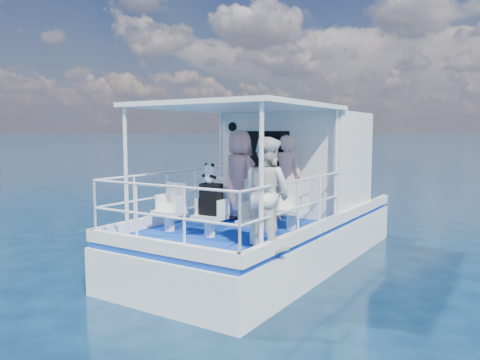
{
  "coord_description": "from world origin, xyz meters",
  "views": [
    {
      "loc": [
        4.63,
        -7.43,
        2.67
      ],
      "look_at": [
        0.17,
        -0.4,
        1.82
      ],
      "focal_mm": 35.0,
      "sensor_mm": 36.0,
      "label": 1
    }
  ],
  "objects_px": {
    "panda": "(210,173)",
    "passenger_stbd_aft": "(267,194)",
    "passenger_port_fwd": "(239,175)",
    "backpack_center": "(211,199)"
  },
  "relations": [
    {
      "from": "panda",
      "to": "passenger_stbd_aft",
      "type": "bearing_deg",
      "value": -9.35
    },
    {
      "from": "passenger_port_fwd",
      "to": "panda",
      "type": "height_order",
      "value": "passenger_port_fwd"
    },
    {
      "from": "passenger_stbd_aft",
      "to": "backpack_center",
      "type": "xyz_separation_m",
      "value": [
        -1.19,
        0.22,
        -0.2
      ]
    },
    {
      "from": "backpack_center",
      "to": "passenger_port_fwd",
      "type": "bearing_deg",
      "value": 106.36
    },
    {
      "from": "passenger_port_fwd",
      "to": "backpack_center",
      "type": "relative_size",
      "value": 3.37
    },
    {
      "from": "backpack_center",
      "to": "passenger_stbd_aft",
      "type": "bearing_deg",
      "value": -10.25
    },
    {
      "from": "panda",
      "to": "passenger_port_fwd",
      "type": "bearing_deg",
      "value": 105.64
    },
    {
      "from": "passenger_port_fwd",
      "to": "passenger_stbd_aft",
      "type": "height_order",
      "value": "passenger_port_fwd"
    },
    {
      "from": "passenger_stbd_aft",
      "to": "panda",
      "type": "distance_m",
      "value": 1.25
    },
    {
      "from": "passenger_port_fwd",
      "to": "backpack_center",
      "type": "bearing_deg",
      "value": 127.78
    }
  ]
}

